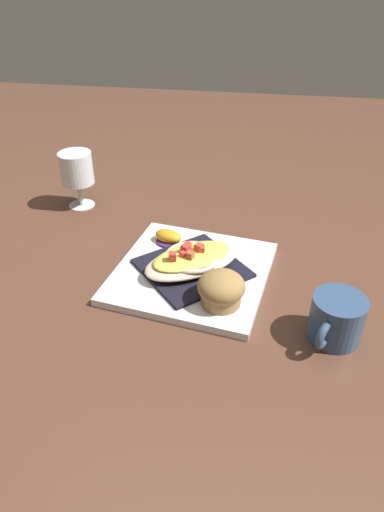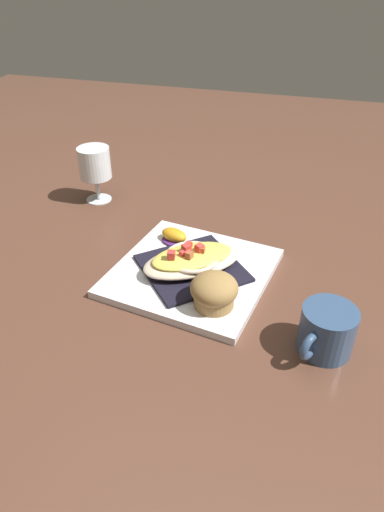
{
  "view_description": "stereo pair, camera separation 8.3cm",
  "coord_description": "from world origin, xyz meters",
  "px_view_note": "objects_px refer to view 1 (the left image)",
  "views": [
    {
      "loc": [
        -0.11,
        0.68,
        0.51
      ],
      "look_at": [
        0.0,
        0.0,
        0.05
      ],
      "focal_mm": 31.93,
      "sensor_mm": 36.0,
      "label": 1
    },
    {
      "loc": [
        -0.19,
        0.66,
        0.51
      ],
      "look_at": [
        0.0,
        0.0,
        0.05
      ],
      "focal_mm": 31.93,
      "sensor_mm": 36.0,
      "label": 2
    }
  ],
  "objects_px": {
    "square_plate": "(192,273)",
    "stemmed_glass": "(77,171)",
    "orange_garnish": "(168,237)",
    "coffee_mug": "(336,321)",
    "muffin": "(221,289)",
    "gratin_dish": "(192,259)"
  },
  "relations": [
    {
      "from": "square_plate",
      "to": "stemmed_glass",
      "type": "bearing_deg",
      "value": -37.5
    },
    {
      "from": "orange_garnish",
      "to": "coffee_mug",
      "type": "bearing_deg",
      "value": 145.99
    },
    {
      "from": "muffin",
      "to": "stemmed_glass",
      "type": "distance_m",
      "value": 0.49
    },
    {
      "from": "gratin_dish",
      "to": "orange_garnish",
      "type": "relative_size",
      "value": 3.19
    },
    {
      "from": "square_plate",
      "to": "coffee_mug",
      "type": "xyz_separation_m",
      "value": [
        -0.25,
        0.12,
        0.03
      ]
    },
    {
      "from": "orange_garnish",
      "to": "coffee_mug",
      "type": "relative_size",
      "value": 0.61
    },
    {
      "from": "muffin",
      "to": "coffee_mug",
      "type": "distance_m",
      "value": 0.19
    },
    {
      "from": "coffee_mug",
      "to": "stemmed_glass",
      "type": "bearing_deg",
      "value": -32.98
    },
    {
      "from": "gratin_dish",
      "to": "muffin",
      "type": "relative_size",
      "value": 2.58
    },
    {
      "from": "square_plate",
      "to": "stemmed_glass",
      "type": "xyz_separation_m",
      "value": [
        0.3,
        -0.23,
        0.08
      ]
    },
    {
      "from": "gratin_dish",
      "to": "orange_garnish",
      "type": "height_order",
      "value": "gratin_dish"
    },
    {
      "from": "gratin_dish",
      "to": "orange_garnish",
      "type": "distance_m",
      "value": 0.11
    },
    {
      "from": "orange_garnish",
      "to": "coffee_mug",
      "type": "distance_m",
      "value": 0.37
    },
    {
      "from": "muffin",
      "to": "square_plate",
      "type": "bearing_deg",
      "value": -53.86
    },
    {
      "from": "gratin_dish",
      "to": "muffin",
      "type": "height_order",
      "value": "muffin"
    },
    {
      "from": "orange_garnish",
      "to": "gratin_dish",
      "type": "bearing_deg",
      "value": 126.57
    },
    {
      "from": "square_plate",
      "to": "muffin",
      "type": "bearing_deg",
      "value": 126.14
    },
    {
      "from": "square_plate",
      "to": "coffee_mug",
      "type": "distance_m",
      "value": 0.28
    },
    {
      "from": "stemmed_glass",
      "to": "square_plate",
      "type": "bearing_deg",
      "value": 142.5
    },
    {
      "from": "orange_garnish",
      "to": "coffee_mug",
      "type": "height_order",
      "value": "coffee_mug"
    },
    {
      "from": "orange_garnish",
      "to": "stemmed_glass",
      "type": "xyz_separation_m",
      "value": [
        0.24,
        -0.15,
        0.06
      ]
    },
    {
      "from": "square_plate",
      "to": "coffee_mug",
      "type": "bearing_deg",
      "value": 153.35
    }
  ]
}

